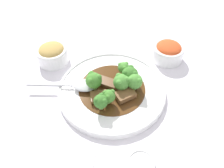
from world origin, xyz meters
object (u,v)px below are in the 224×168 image
(broccoli_floret_1, at_px, (121,82))
(broccoli_floret_0, at_px, (130,75))
(serving_spoon, at_px, (80,85))
(beef_strip_1, at_px, (99,96))
(broccoli_floret_5, at_px, (109,96))
(sauce_dish, at_px, (141,163))
(side_bowl_kimchi, at_px, (168,51))
(side_bowl_appetizer, at_px, (52,54))
(beef_strip_2, at_px, (125,95))
(broccoli_floret_3, at_px, (101,101))
(main_plate, at_px, (112,89))
(broccoli_floret_6, at_px, (135,81))
(broccoli_floret_2, at_px, (124,68))
(beef_strip_0, at_px, (109,83))
(broccoli_floret_4, at_px, (94,80))

(broccoli_floret_1, bearing_deg, broccoli_floret_0, -33.42)
(broccoli_floret_0, bearing_deg, serving_spoon, 107.09)
(beef_strip_1, bearing_deg, broccoli_floret_1, -53.63)
(broccoli_floret_5, xyz_separation_m, sauce_dish, (-0.15, -0.10, -0.04))
(side_bowl_kimchi, relative_size, side_bowl_appetizer, 1.01)
(beef_strip_2, height_order, side_bowl_appetizer, side_bowl_appetizer)
(broccoli_floret_3, xyz_separation_m, side_bowl_appetizer, (0.18, 0.20, -0.02))
(beef_strip_1, height_order, beef_strip_2, beef_strip_2)
(beef_strip_2, xyz_separation_m, serving_spoon, (0.01, 0.13, -0.00))
(broccoli_floret_0, distance_m, broccoli_floret_1, 0.04)
(beef_strip_2, height_order, broccoli_floret_5, broccoli_floret_5)
(side_bowl_kimchi, bearing_deg, main_plate, 137.95)
(main_plate, distance_m, side_bowl_kimchi, 0.24)
(main_plate, distance_m, sauce_dish, 0.22)
(beef_strip_1, bearing_deg, beef_strip_2, -77.78)
(side_bowl_kimchi, bearing_deg, broccoli_floret_3, 145.18)
(beef_strip_2, relative_size, broccoli_floret_1, 1.25)
(broccoli_floret_0, height_order, broccoli_floret_6, broccoli_floret_0)
(beef_strip_1, relative_size, broccoli_floret_3, 1.15)
(broccoli_floret_2, height_order, sauce_dish, broccoli_floret_2)
(broccoli_floret_5, bearing_deg, beef_strip_0, 11.40)
(broccoli_floret_2, height_order, side_bowl_appetizer, side_bowl_appetizer)
(broccoli_floret_3, distance_m, side_bowl_appetizer, 0.26)
(broccoli_floret_5, distance_m, side_bowl_kimchi, 0.28)
(broccoli_floret_6, bearing_deg, side_bowl_kimchi, -29.68)
(beef_strip_2, height_order, sauce_dish, beef_strip_2)
(beef_strip_0, relative_size, serving_spoon, 0.38)
(serving_spoon, bearing_deg, broccoli_floret_5, -114.25)
(broccoli_floret_1, xyz_separation_m, side_bowl_appetizer, (0.10, 0.24, -0.02))
(broccoli_floret_5, relative_size, side_bowl_kimchi, 0.43)
(beef_strip_2, height_order, broccoli_floret_6, broccoli_floret_6)
(broccoli_floret_0, relative_size, broccoli_floret_3, 1.12)
(broccoli_floret_4, xyz_separation_m, side_bowl_kimchi, (0.19, -0.21, -0.02))
(broccoli_floret_4, bearing_deg, broccoli_floret_6, -80.08)
(broccoli_floret_1, distance_m, side_bowl_kimchi, 0.22)
(broccoli_floret_1, height_order, serving_spoon, broccoli_floret_1)
(broccoli_floret_5, bearing_deg, broccoli_floret_0, -28.84)
(broccoli_floret_5, bearing_deg, broccoli_floret_6, -45.30)
(main_plate, relative_size, side_bowl_kimchi, 3.05)
(main_plate, distance_m, beef_strip_0, 0.02)
(main_plate, relative_size, sauce_dish, 4.81)
(beef_strip_1, distance_m, broccoli_floret_4, 0.05)
(broccoli_floret_5, xyz_separation_m, side_bowl_kimchi, (0.23, -0.16, -0.01))
(main_plate, relative_size, broccoli_floret_2, 7.74)
(broccoli_floret_4, relative_size, broccoli_floret_5, 1.29)
(broccoli_floret_2, xyz_separation_m, broccoli_floret_5, (-0.12, 0.02, 0.00))
(broccoli_floret_2, distance_m, side_bowl_appetizer, 0.24)
(broccoli_floret_2, relative_size, broccoli_floret_6, 0.78)
(beef_strip_1, xyz_separation_m, broccoli_floret_5, (-0.01, -0.03, 0.02))
(broccoli_floret_5, height_order, broccoli_floret_6, broccoli_floret_6)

